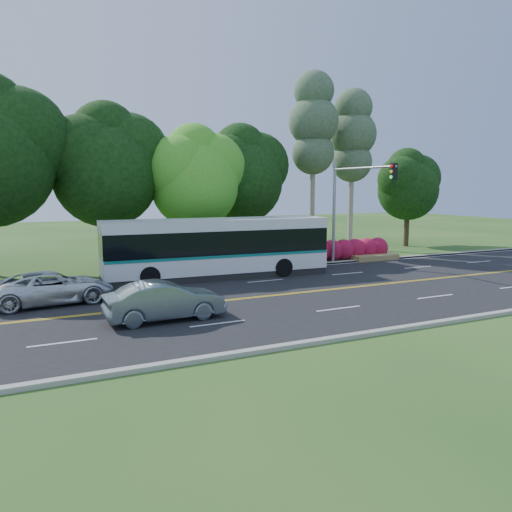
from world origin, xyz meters
name	(u,v)px	position (x,y,z in m)	size (l,w,h in m)	color
ground	(306,292)	(0.00, 0.00, 0.00)	(120.00, 120.00, 0.00)	#234C19
road	(306,292)	(0.00, 0.00, 0.01)	(60.00, 14.00, 0.02)	black
curb_north	(247,269)	(0.00, 7.15, 0.07)	(60.00, 0.30, 0.15)	#9D9A8E
curb_south	(408,328)	(0.00, -7.15, 0.07)	(60.00, 0.30, 0.15)	#9D9A8E
grass_verge	(235,266)	(0.00, 9.00, 0.05)	(60.00, 4.00, 0.10)	#234C19
lane_markings	(304,292)	(-0.09, 0.00, 0.02)	(57.60, 13.82, 0.00)	gold
tree_row	(142,162)	(-5.15, 12.13, 6.73)	(44.70, 9.10, 13.84)	black
bougainvillea_hedge	(334,251)	(7.18, 8.15, 0.72)	(9.50, 2.25, 1.50)	maroon
traffic_signal	(351,195)	(6.49, 5.40, 4.67)	(0.42, 6.10, 7.00)	gray
transit_bus	(217,249)	(-2.50, 5.70, 1.68)	(12.90, 3.40, 3.34)	silver
sedan	(165,301)	(-7.66, -2.14, 0.78)	(1.60, 4.59, 1.51)	slate
suv	(52,288)	(-11.45, 2.68, 0.74)	(2.40, 5.21, 1.45)	silver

